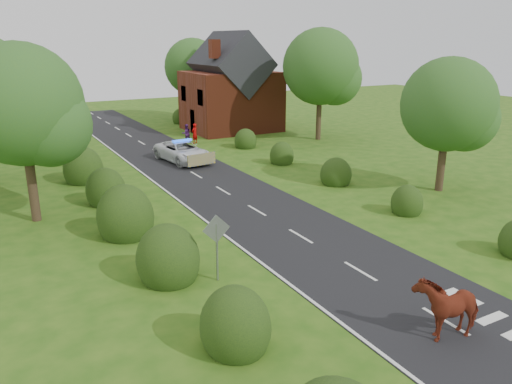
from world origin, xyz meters
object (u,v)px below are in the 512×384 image
cow (447,309)px  pedestrian_purple (186,133)px  pedestrian_red (195,133)px  road_sign (217,238)px  police_van (183,152)px

cow → pedestrian_purple: (3.89, 30.60, 0.01)m
pedestrian_red → pedestrian_purple: size_ratio=1.06×
road_sign → pedestrian_red: 25.25m
pedestrian_red → pedestrian_purple: 0.78m
road_sign → police_van: (5.64, 17.97, -0.93)m
police_van → pedestrian_red: 6.53m
cow → road_sign: bearing=-138.7°
police_van → pedestrian_purple: police_van is taller
road_sign → pedestrian_red: (8.89, 23.62, -0.81)m
police_van → pedestrian_red: size_ratio=3.28×
road_sign → cow: 7.85m
road_sign → pedestrian_red: bearing=69.4°
police_van → pedestrian_purple: bearing=58.5°
cow → police_van: (1.14, 24.35, -0.06)m
road_sign → pedestrian_red: size_ratio=1.51×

